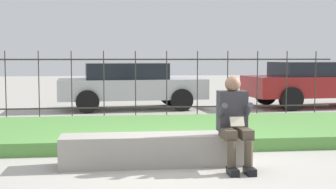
{
  "coord_description": "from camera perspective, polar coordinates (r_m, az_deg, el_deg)",
  "views": [
    {
      "loc": [
        -0.9,
        -6.26,
        1.48
      ],
      "look_at": [
        0.02,
        1.3,
        0.86
      ],
      "focal_mm": 50.0,
      "sensor_mm": 36.0,
      "label": 1
    }
  ],
  "objects": [
    {
      "name": "car_parked_center",
      "position": [
        13.24,
        -4.62,
        1.24
      ],
      "size": [
        4.18,
        2.07,
        1.3
      ],
      "rotation": [
        0.0,
        0.0,
        0.08
      ],
      "color": "#B7B7BC",
      "rests_on": "ground_plane"
    },
    {
      "name": "person_seated_reader",
      "position": [
        6.23,
        8.06,
        -2.97
      ],
      "size": [
        0.42,
        0.73,
        1.22
      ],
      "color": "black",
      "rests_on": "ground_plane"
    },
    {
      "name": "ground_plane",
      "position": [
        6.5,
        1.25,
        -8.5
      ],
      "size": [
        60.0,
        60.0,
        0.0
      ],
      "primitive_type": "plane",
      "color": "#A8A399"
    },
    {
      "name": "stone_bench",
      "position": [
        6.42,
        -1.63,
        -6.96
      ],
      "size": [
        2.54,
        0.53,
        0.42
      ],
      "color": "gray",
      "rests_on": "ground_plane"
    },
    {
      "name": "car_parked_right",
      "position": [
        14.48,
        18.06,
        1.43
      ],
      "size": [
        4.56,
        2.17,
        1.32
      ],
      "rotation": [
        0.0,
        0.0,
        0.08
      ],
      "color": "maroon",
      "rests_on": "ground_plane"
    },
    {
      "name": "grass_berm",
      "position": [
        8.69,
        -0.89,
        -4.46
      ],
      "size": [
        10.56,
        3.14,
        0.21
      ],
      "color": "#569342",
      "rests_on": "ground_plane"
    },
    {
      "name": "iron_fence",
      "position": [
        10.66,
        -2.06,
        1.23
      ],
      "size": [
        8.56,
        0.03,
        1.61
      ],
      "color": "#332D28",
      "rests_on": "ground_plane"
    }
  ]
}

